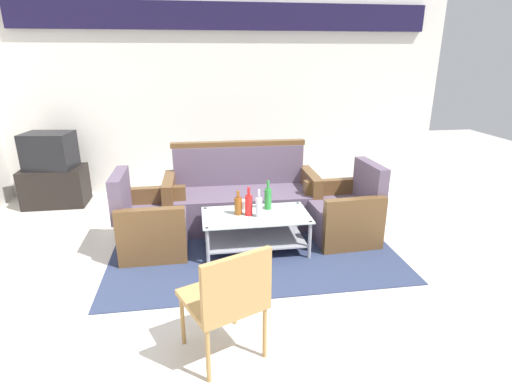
{
  "coord_description": "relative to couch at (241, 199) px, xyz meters",
  "views": [
    {
      "loc": [
        -0.52,
        -3.0,
        1.97
      ],
      "look_at": [
        0.05,
        0.78,
        0.65
      ],
      "focal_mm": 28.01,
      "sensor_mm": 36.0,
      "label": 1
    }
  ],
  "objects": [
    {
      "name": "bottle_brown",
      "position": [
        -0.11,
        -0.71,
        0.19
      ],
      "size": [
        0.08,
        0.08,
        0.26
      ],
      "color": "brown",
      "rests_on": "coffee_table"
    },
    {
      "name": "wicker_chair",
      "position": [
        -0.35,
        -2.29,
        0.18
      ],
      "size": [
        0.63,
        0.63,
        0.84
      ],
      "rotation": [
        0.0,
        0.0,
        0.4
      ],
      "color": "#AD844C",
      "rests_on": "ground"
    },
    {
      "name": "coffee_table",
      "position": [
        0.06,
        -0.75,
        -0.04
      ],
      "size": [
        1.1,
        0.6,
        0.4
      ],
      "color": "silver",
      "rests_on": "rug"
    },
    {
      "name": "rug",
      "position": [
        0.04,
        -0.63,
        -0.31
      ],
      "size": [
        2.93,
        2.05,
        0.01
      ],
      "primitive_type": "cube",
      "color": "#2D3856",
      "rests_on": "ground"
    },
    {
      "name": "bottle_red",
      "position": [
        -0.01,
        -0.75,
        0.21
      ],
      "size": [
        0.08,
        0.08,
        0.3
      ],
      "color": "red",
      "rests_on": "coffee_table"
    },
    {
      "name": "wall_back",
      "position": [
        0.02,
        1.54,
        1.16
      ],
      "size": [
        6.52,
        0.19,
        2.8
      ],
      "color": "silver",
      "rests_on": "ground"
    },
    {
      "name": "cup",
      "position": [
        -0.03,
        -0.58,
        0.14
      ],
      "size": [
        0.08,
        0.08,
        0.1
      ],
      "primitive_type": "cylinder",
      "color": "silver",
      "rests_on": "coffee_table"
    },
    {
      "name": "ground_plane",
      "position": [
        0.02,
        -1.51,
        -0.32
      ],
      "size": [
        14.0,
        14.0,
        0.0
      ],
      "primitive_type": "plane",
      "color": "beige"
    },
    {
      "name": "armchair_left",
      "position": [
        -1.02,
        -0.56,
        -0.03
      ],
      "size": [
        0.7,
        0.76,
        0.85
      ],
      "rotation": [
        0.0,
        0.0,
        -1.57
      ],
      "color": "#5B4C60",
      "rests_on": "rug"
    },
    {
      "name": "bottle_green",
      "position": [
        0.22,
        -0.6,
        0.21
      ],
      "size": [
        0.08,
        0.08,
        0.31
      ],
      "color": "#2D8C38",
      "rests_on": "coffee_table"
    },
    {
      "name": "bottle_clear",
      "position": [
        0.09,
        -0.81,
        0.21
      ],
      "size": [
        0.07,
        0.07,
        0.29
      ],
      "color": "silver",
      "rests_on": "coffee_table"
    },
    {
      "name": "armchair_right",
      "position": [
        1.09,
        -0.58,
        -0.03
      ],
      "size": [
        0.73,
        0.79,
        0.85
      ],
      "rotation": [
        0.0,
        0.0,
        1.62
      ],
      "color": "#5B4C60",
      "rests_on": "rug"
    },
    {
      "name": "couch",
      "position": [
        0.0,
        0.0,
        0.0
      ],
      "size": [
        1.81,
        0.77,
        0.96
      ],
      "rotation": [
        0.0,
        0.0,
        3.12
      ],
      "color": "#5B4C60",
      "rests_on": "rug"
    },
    {
      "name": "television",
      "position": [
        -2.44,
        1.04,
        0.44
      ],
      "size": [
        0.66,
        0.53,
        0.48
      ],
      "rotation": [
        0.0,
        0.0,
        2.99
      ],
      "color": "black",
      "rests_on": "tv_stand"
    },
    {
      "name": "tv_stand",
      "position": [
        -2.44,
        1.04,
        -0.06
      ],
      "size": [
        0.8,
        0.5,
        0.52
      ],
      "primitive_type": "cube",
      "color": "black",
      "rests_on": "ground"
    }
  ]
}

